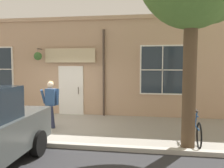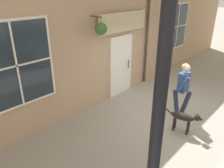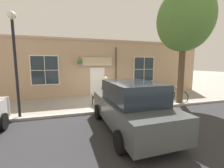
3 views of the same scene
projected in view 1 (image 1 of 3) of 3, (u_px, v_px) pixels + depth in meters
name	position (u px, v px, depth m)	size (l,w,h in m)	color
ground_plane	(51.00, 126.00, 8.78)	(90.00, 90.00, 0.00)	gray
storefront_facade	(72.00, 66.00, 10.90)	(0.95, 18.00, 4.19)	tan
pedestrian_walking	(51.00, 100.00, 8.52)	(0.52, 0.54, 1.63)	#282D47
dog_on_leash	(23.00, 117.00, 8.22)	(1.00, 0.33, 0.65)	black
leaning_bicycle	(194.00, 129.00, 7.05)	(1.74, 0.17, 1.00)	black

